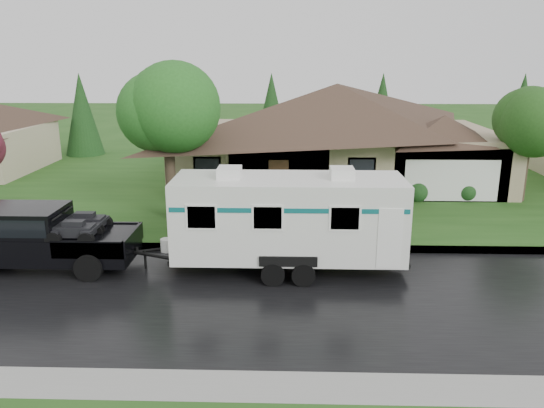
# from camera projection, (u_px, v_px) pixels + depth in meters

# --- Properties ---
(ground) EXTENTS (140.00, 140.00, 0.00)m
(ground) POSITION_uv_depth(u_px,v_px,m) (310.00, 273.00, 18.29)
(ground) COLOR #214B17
(ground) RESTS_ON ground
(road) EXTENTS (140.00, 8.00, 0.01)m
(road) POSITION_uv_depth(u_px,v_px,m) (312.00, 298.00, 16.36)
(road) COLOR black
(road) RESTS_ON ground
(curb) EXTENTS (140.00, 0.50, 0.15)m
(curb) POSITION_uv_depth(u_px,v_px,m) (308.00, 248.00, 20.44)
(curb) COLOR gray
(curb) RESTS_ON ground
(lawn) EXTENTS (140.00, 26.00, 0.15)m
(lawn) POSITION_uv_depth(u_px,v_px,m) (300.00, 177.00, 32.72)
(lawn) COLOR #214B17
(lawn) RESTS_ON ground
(house_main) EXTENTS (19.44, 10.80, 6.90)m
(house_main) POSITION_uv_depth(u_px,v_px,m) (341.00, 122.00, 30.60)
(house_main) COLOR tan
(house_main) RESTS_ON lawn
(tree_left_green) EXTENTS (4.21, 4.21, 6.97)m
(tree_left_green) POSITION_uv_depth(u_px,v_px,m) (167.00, 110.00, 22.67)
(tree_left_green) COLOR #382B1E
(tree_left_green) RESTS_ON lawn
(tree_right_green) EXTENTS (3.50, 3.50, 5.80)m
(tree_right_green) POSITION_uv_depth(u_px,v_px,m) (530.00, 121.00, 25.92)
(tree_right_green) COLOR #382B1E
(tree_right_green) RESTS_ON lawn
(shrub_row) EXTENTS (13.60, 1.00, 1.00)m
(shrub_row) POSITION_uv_depth(u_px,v_px,m) (342.00, 190.00, 27.02)
(shrub_row) COLOR #143814
(shrub_row) RESTS_ON lawn
(pickup_truck) EXTENTS (6.61, 2.51, 2.20)m
(pickup_truck) POSITION_uv_depth(u_px,v_px,m) (35.00, 236.00, 18.45)
(pickup_truck) COLOR black
(pickup_truck) RESTS_ON ground
(travel_trailer) EXTENTS (8.16, 2.87, 3.66)m
(travel_trailer) POSITION_uv_depth(u_px,v_px,m) (289.00, 217.00, 18.00)
(travel_trailer) COLOR silver
(travel_trailer) RESTS_ON ground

